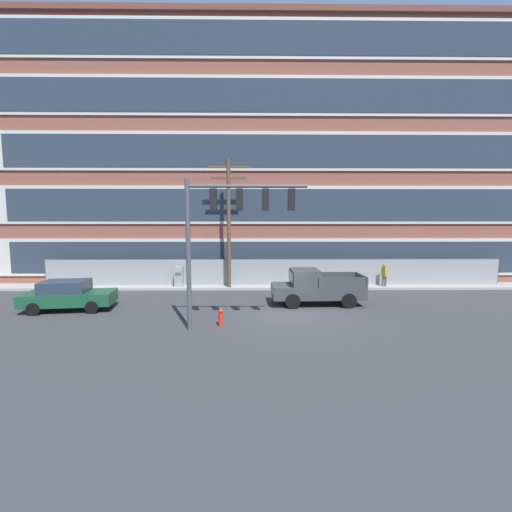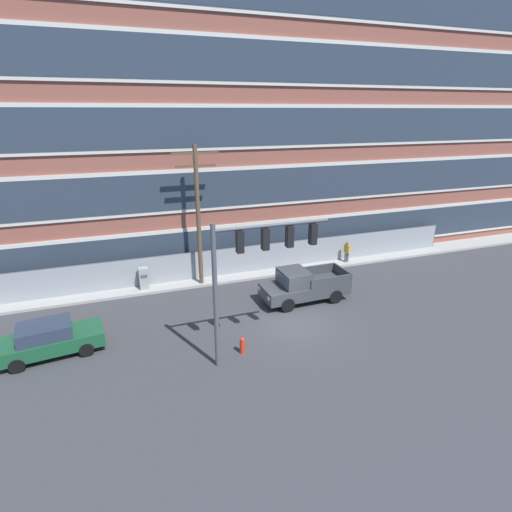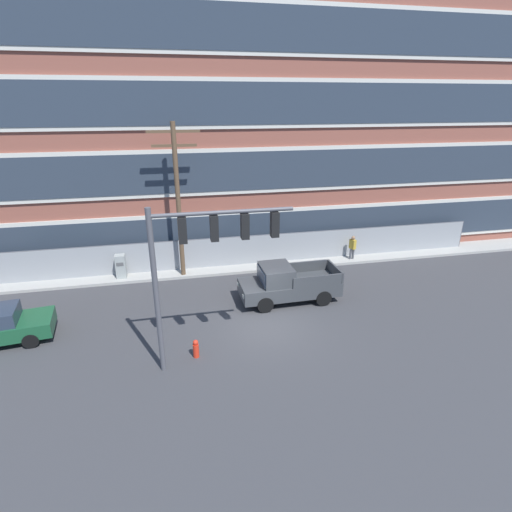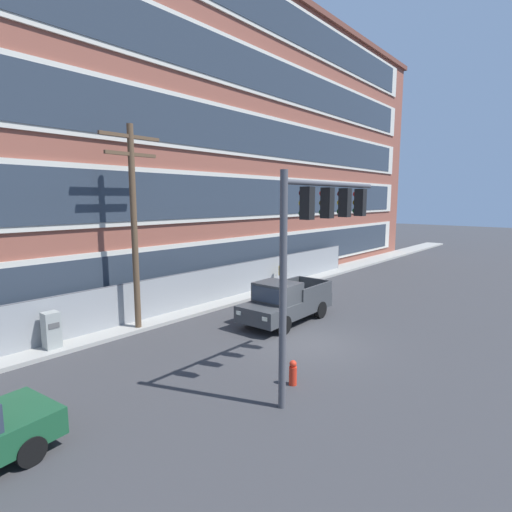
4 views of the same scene
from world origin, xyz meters
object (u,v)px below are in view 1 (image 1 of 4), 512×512
object	(u,v)px
traffic_signal_mast	(228,219)
utility_pole_near_corner	(229,218)
fire_hydrant	(221,317)
pickup_truck_dark_grey	(315,288)
sedan_dark_green	(68,295)
pedestrian_near_cabinet	(384,274)
electrical_cabinet	(179,278)

from	to	relation	value
traffic_signal_mast	utility_pole_near_corner	size ratio (longest dim) A/B	0.74
fire_hydrant	pickup_truck_dark_grey	bearing A→B (deg)	38.52
traffic_signal_mast	sedan_dark_green	distance (m)	9.98
traffic_signal_mast	pickup_truck_dark_grey	size ratio (longest dim) A/B	1.24
sedan_dark_green	fire_hydrant	size ratio (longest dim) A/B	5.89
traffic_signal_mast	pedestrian_near_cabinet	xyz separation A→B (m)	(10.09, 8.77, -3.76)
pedestrian_near_cabinet	fire_hydrant	bearing A→B (deg)	-141.82
traffic_signal_mast	utility_pole_near_corner	world-z (taller)	utility_pole_near_corner
pickup_truck_dark_grey	utility_pole_near_corner	world-z (taller)	utility_pole_near_corner
utility_pole_near_corner	electrical_cabinet	world-z (taller)	utility_pole_near_corner
electrical_cabinet	fire_hydrant	xyz separation A→B (m)	(3.61, -8.34, -0.38)
sedan_dark_green	utility_pole_near_corner	size ratio (longest dim) A/B	0.53
pedestrian_near_cabinet	fire_hydrant	world-z (taller)	pedestrian_near_cabinet
traffic_signal_mast	electrical_cabinet	bearing A→B (deg)	114.24
fire_hydrant	pedestrian_near_cabinet	bearing A→B (deg)	38.18
sedan_dark_green	fire_hydrant	world-z (taller)	sedan_dark_green
traffic_signal_mast	fire_hydrant	xyz separation A→B (m)	(-0.38, 0.54, -4.35)
sedan_dark_green	utility_pole_near_corner	xyz separation A→B (m)	(8.02, 5.27, 4.03)
sedan_dark_green	electrical_cabinet	world-z (taller)	sedan_dark_green
traffic_signal_mast	electrical_cabinet	size ratio (longest dim) A/B	4.20
traffic_signal_mast	pickup_truck_dark_grey	world-z (taller)	traffic_signal_mast
utility_pole_near_corner	pedestrian_near_cabinet	world-z (taller)	utility_pole_near_corner
pedestrian_near_cabinet	traffic_signal_mast	bearing A→B (deg)	-139.00
utility_pole_near_corner	fire_hydrant	distance (m)	9.18
pickup_truck_dark_grey	fire_hydrant	xyz separation A→B (m)	(-4.92, -3.92, -0.55)
sedan_dark_green	pedestrian_near_cabinet	bearing A→B (deg)	16.35
electrical_cabinet	fire_hydrant	size ratio (longest dim) A/B	1.94
sedan_dark_green	electrical_cabinet	bearing A→B (deg)	50.70
pedestrian_near_cabinet	pickup_truck_dark_grey	bearing A→B (deg)	-142.13
traffic_signal_mast	pickup_truck_dark_grey	distance (m)	7.41
traffic_signal_mast	fire_hydrant	distance (m)	4.40
sedan_dark_green	fire_hydrant	distance (m)	8.64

